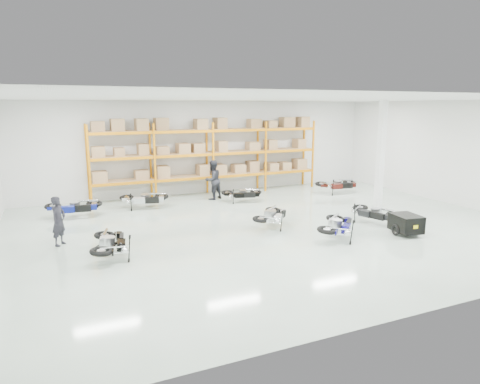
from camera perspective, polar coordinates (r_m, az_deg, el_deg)
name	(u,v)px	position (r m, az deg, el deg)	size (l,w,h in m)	color
room	(274,165)	(14.91, 4.49, 3.65)	(18.00, 18.00, 18.00)	#B7CCBA
pallet_rack	(210,148)	(20.77, -4.03, 5.85)	(11.28, 0.98, 3.62)	orange
structural_column	(381,156)	(18.32, 18.24, 4.56)	(0.25, 0.25, 4.50)	white
moto_blue_centre	(338,222)	(14.26, 12.97, -3.89)	(0.81, 1.83, 1.12)	#0C074F
moto_silver_left	(273,213)	(15.28, 4.39, -2.76)	(0.76, 1.70, 1.04)	silver
moto_black_far_left	(111,239)	(12.70, -16.83, -6.03)	(0.80, 1.80, 1.10)	black
moto_touring_right	(373,210)	(16.44, 17.36, -2.25)	(0.75, 1.70, 1.04)	black
trailer	(406,223)	(15.35, 21.25, -3.92)	(0.91, 1.67, 0.68)	black
moto_back_a	(73,204)	(17.66, -21.35, -1.47)	(0.81, 1.82, 1.11)	navy
moto_back_b	(144,196)	(18.43, -12.71, -0.52)	(0.78, 1.75, 1.07)	#B3BABD
moto_back_c	(242,191)	(19.22, 0.28, 0.08)	(0.70, 1.57, 0.96)	black
moto_back_d	(338,182)	(21.67, 12.89, 1.29)	(0.81, 1.83, 1.12)	#44120D
person_left	(59,221)	(14.33, -23.03, -3.58)	(0.56, 0.37, 1.54)	#212029
person_back	(213,180)	(19.72, -3.65, 1.61)	(0.88, 0.69, 1.82)	black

